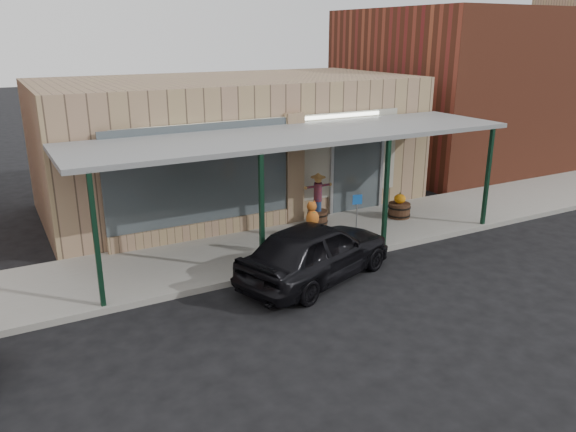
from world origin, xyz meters
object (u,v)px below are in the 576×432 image
barrel_scarecrow (318,207)px  barrel_pumpkin (399,208)px  parked_sedan (316,251)px  handicap_sign (357,211)px

barrel_scarecrow → barrel_pumpkin: (2.53, -0.67, -0.25)m
barrel_scarecrow → parked_sedan: bearing=-133.3°
barrel_pumpkin → barrel_scarecrow: bearing=165.1°
handicap_sign → barrel_pumpkin: bearing=38.7°
barrel_scarecrow → parked_sedan: (-1.95, -3.09, 0.05)m
barrel_pumpkin → handicap_sign: size_ratio=0.64×
barrel_pumpkin → parked_sedan: 5.10m
barrel_scarecrow → barrel_pumpkin: barrel_scarecrow is taller
handicap_sign → barrel_scarecrow: bearing=111.6°
barrel_scarecrow → handicap_sign: bearing=-94.5°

